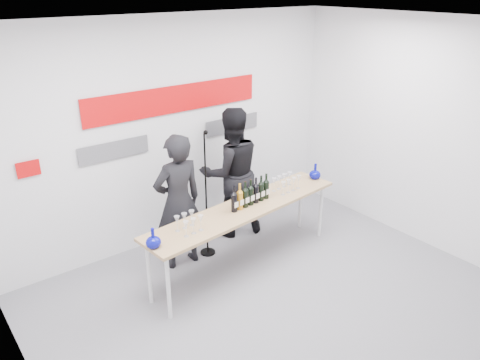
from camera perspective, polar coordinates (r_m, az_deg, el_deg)
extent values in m
plane|color=slate|center=(5.52, 4.13, -14.34)|extent=(5.00, 5.00, 0.00)
cube|color=silver|center=(6.28, -7.72, 5.80)|extent=(5.00, 0.04, 3.00)
cube|color=#C0080A|center=(6.14, -7.80, 9.75)|extent=(2.50, 0.02, 0.35)
cube|color=#59595E|center=(5.90, -15.09, 3.53)|extent=(0.90, 0.02, 0.22)
cube|color=#59595E|center=(6.75, -0.94, 6.79)|extent=(0.90, 0.02, 0.22)
cube|color=#C0080A|center=(5.63, -24.40, 1.24)|extent=(0.25, 0.02, 0.18)
cube|color=tan|center=(5.67, 0.62, -3.48)|extent=(2.80, 0.81, 0.04)
cylinder|color=silver|center=(5.08, -8.73, -12.80)|extent=(0.05, 0.05, 0.79)
cylinder|color=silver|center=(6.62, 9.81, -3.73)|extent=(0.05, 0.05, 0.79)
cylinder|color=silver|center=(5.33, -11.04, -11.02)|extent=(0.05, 0.05, 0.79)
cylinder|color=silver|center=(6.82, 7.37, -2.73)|extent=(0.05, 0.05, 0.79)
imported|color=black|center=(5.75, -7.54, -2.67)|extent=(0.65, 0.44, 1.73)
imported|color=black|center=(6.44, -1.09, 0.94)|extent=(1.05, 0.91, 1.83)
cylinder|color=black|center=(6.33, -3.94, -8.76)|extent=(0.20, 0.20, 0.02)
cylinder|color=black|center=(5.94, -4.16, -2.02)|extent=(0.02, 0.02, 1.67)
sphere|color=black|center=(5.60, -4.22, 5.81)|extent=(0.06, 0.06, 0.06)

